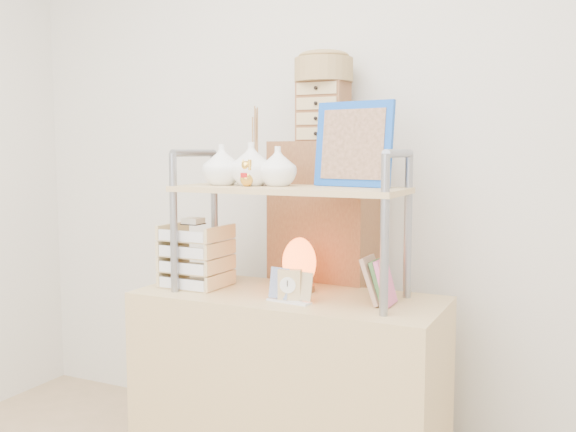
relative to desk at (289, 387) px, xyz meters
name	(u,v)px	position (x,y,z in m)	size (l,w,h in m)	color
room_shell	(157,4)	(0.00, -0.81, 1.32)	(3.42, 3.41, 2.61)	silver
desk	(289,387)	(0.00, 0.00, 0.00)	(1.20, 0.50, 0.75)	tan
cabinet	(324,294)	(0.00, 0.37, 0.30)	(0.45, 0.24, 1.35)	brown
hutch	(277,179)	(-0.05, 0.01, 0.83)	(0.90, 0.34, 0.75)	gray
letter_tray	(194,259)	(-0.42, -0.03, 0.49)	(0.24, 0.23, 0.29)	#D2B47E
salt_lamp	(299,264)	(0.01, 0.07, 0.49)	(0.14, 0.13, 0.22)	brown
desk_clock	(290,286)	(0.05, -0.10, 0.44)	(0.09, 0.05, 0.12)	tan
postcard_stand	(290,293)	(0.06, -0.11, 0.41)	(0.18, 0.07, 0.12)	white
drawer_chest	(323,112)	(0.00, 0.35, 1.10)	(0.20, 0.16, 0.25)	brown
woven_basket	(324,70)	(0.00, 0.35, 1.28)	(0.25, 0.25, 0.10)	olive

